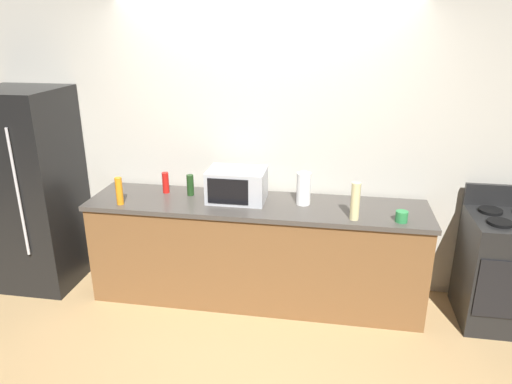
{
  "coord_description": "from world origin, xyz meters",
  "views": [
    {
      "loc": [
        0.61,
        -3.22,
        2.33
      ],
      "look_at": [
        0.0,
        0.4,
        1.0
      ],
      "focal_mm": 33.22,
      "sensor_mm": 36.0,
      "label": 1
    }
  ],
  "objects_px": {
    "stove_range": "(503,270)",
    "mug_green": "(402,217)",
    "bottle_hot_sauce": "(166,183)",
    "microwave": "(237,185)",
    "bottle_hand_soap": "(355,201)",
    "bottle_dish_soap": "(119,191)",
    "bottle_wine": "(190,185)",
    "refrigerator": "(32,190)",
    "paper_towel_roll": "(304,189)"
  },
  "relations": [
    {
      "from": "stove_range",
      "to": "mug_green",
      "type": "relative_size",
      "value": 11.67
    },
    {
      "from": "bottle_hot_sauce",
      "to": "mug_green",
      "type": "xyz_separation_m",
      "value": [
        1.98,
        -0.32,
        -0.05
      ]
    },
    {
      "from": "microwave",
      "to": "bottle_hand_soap",
      "type": "bearing_deg",
      "value": -14.76
    },
    {
      "from": "stove_range",
      "to": "bottle_wine",
      "type": "height_order",
      "value": "bottle_wine"
    },
    {
      "from": "paper_towel_roll",
      "to": "bottle_hot_sauce",
      "type": "height_order",
      "value": "paper_towel_roll"
    },
    {
      "from": "bottle_dish_soap",
      "to": "bottle_hot_sauce",
      "type": "distance_m",
      "value": 0.43
    },
    {
      "from": "microwave",
      "to": "bottle_dish_soap",
      "type": "bearing_deg",
      "value": -164.75
    },
    {
      "from": "paper_towel_roll",
      "to": "mug_green",
      "type": "bearing_deg",
      "value": -17.93
    },
    {
      "from": "stove_range",
      "to": "bottle_hand_soap",
      "type": "bearing_deg",
      "value": -170.25
    },
    {
      "from": "microwave",
      "to": "paper_towel_roll",
      "type": "height_order",
      "value": "same"
    },
    {
      "from": "bottle_hot_sauce",
      "to": "bottle_wine",
      "type": "bearing_deg",
      "value": -6.17
    },
    {
      "from": "bottle_wine",
      "to": "mug_green",
      "type": "distance_m",
      "value": 1.77
    },
    {
      "from": "bottle_dish_soap",
      "to": "bottle_hot_sauce",
      "type": "height_order",
      "value": "bottle_dish_soap"
    },
    {
      "from": "microwave",
      "to": "refrigerator",
      "type": "bearing_deg",
      "value": -178.54
    },
    {
      "from": "refrigerator",
      "to": "bottle_hot_sauce",
      "type": "bearing_deg",
      "value": 5.94
    },
    {
      "from": "refrigerator",
      "to": "microwave",
      "type": "height_order",
      "value": "refrigerator"
    },
    {
      "from": "refrigerator",
      "to": "bottle_wine",
      "type": "height_order",
      "value": "refrigerator"
    },
    {
      "from": "bottle_hand_soap",
      "to": "bottle_wine",
      "type": "relative_size",
      "value": 1.61
    },
    {
      "from": "bottle_hand_soap",
      "to": "bottle_hot_sauce",
      "type": "xyz_separation_m",
      "value": [
        -1.62,
        0.33,
        -0.06
      ]
    },
    {
      "from": "stove_range",
      "to": "mug_green",
      "type": "xyz_separation_m",
      "value": [
        -0.85,
        -0.2,
        0.48
      ]
    },
    {
      "from": "paper_towel_roll",
      "to": "mug_green",
      "type": "height_order",
      "value": "paper_towel_roll"
    },
    {
      "from": "bottle_dish_soap",
      "to": "bottle_wine",
      "type": "relative_size",
      "value": 1.26
    },
    {
      "from": "stove_range",
      "to": "mug_green",
      "type": "distance_m",
      "value": 1.0
    },
    {
      "from": "refrigerator",
      "to": "bottle_hand_soap",
      "type": "relative_size",
      "value": 6.09
    },
    {
      "from": "bottle_hand_soap",
      "to": "mug_green",
      "type": "height_order",
      "value": "bottle_hand_soap"
    },
    {
      "from": "stove_range",
      "to": "bottle_hot_sauce",
      "type": "relative_size",
      "value": 5.83
    },
    {
      "from": "refrigerator",
      "to": "mug_green",
      "type": "relative_size",
      "value": 19.45
    },
    {
      "from": "refrigerator",
      "to": "bottle_hand_soap",
      "type": "xyz_separation_m",
      "value": [
        2.85,
        -0.21,
        0.15
      ]
    },
    {
      "from": "stove_range",
      "to": "refrigerator",
      "type": "bearing_deg",
      "value": -180.0
    },
    {
      "from": "refrigerator",
      "to": "microwave",
      "type": "distance_m",
      "value": 1.88
    },
    {
      "from": "refrigerator",
      "to": "stove_range",
      "type": "distance_m",
      "value": 4.07
    },
    {
      "from": "bottle_hot_sauce",
      "to": "microwave",
      "type": "bearing_deg",
      "value": -6.87
    },
    {
      "from": "stove_range",
      "to": "bottle_hand_soap",
      "type": "distance_m",
      "value": 1.35
    },
    {
      "from": "mug_green",
      "to": "bottle_hot_sauce",
      "type": "bearing_deg",
      "value": 170.72
    },
    {
      "from": "refrigerator",
      "to": "bottle_wine",
      "type": "relative_size",
      "value": 9.83
    },
    {
      "from": "mug_green",
      "to": "bottle_hand_soap",
      "type": "bearing_deg",
      "value": -178.17
    },
    {
      "from": "refrigerator",
      "to": "paper_towel_roll",
      "type": "bearing_deg",
      "value": 1.18
    },
    {
      "from": "refrigerator",
      "to": "bottle_hand_soap",
      "type": "bearing_deg",
      "value": -4.16
    },
    {
      "from": "paper_towel_roll",
      "to": "stove_range",
      "type": "bearing_deg",
      "value": -1.79
    },
    {
      "from": "microwave",
      "to": "bottle_hot_sauce",
      "type": "bearing_deg",
      "value": 173.13
    },
    {
      "from": "paper_towel_roll",
      "to": "bottle_hot_sauce",
      "type": "distance_m",
      "value": 1.22
    },
    {
      "from": "bottle_dish_soap",
      "to": "bottle_wine",
      "type": "bearing_deg",
      "value": 31.2
    },
    {
      "from": "stove_range",
      "to": "bottle_hand_soap",
      "type": "relative_size",
      "value": 3.66
    },
    {
      "from": "paper_towel_roll",
      "to": "bottle_dish_soap",
      "type": "height_order",
      "value": "paper_towel_roll"
    },
    {
      "from": "refrigerator",
      "to": "paper_towel_roll",
      "type": "distance_m",
      "value": 2.44
    },
    {
      "from": "paper_towel_roll",
      "to": "bottle_dish_soap",
      "type": "xyz_separation_m",
      "value": [
        -1.49,
        -0.26,
        -0.02
      ]
    },
    {
      "from": "paper_towel_roll",
      "to": "bottle_hand_soap",
      "type": "height_order",
      "value": "bottle_hand_soap"
    },
    {
      "from": "bottle_hand_soap",
      "to": "mug_green",
      "type": "relative_size",
      "value": 3.19
    },
    {
      "from": "stove_range",
      "to": "paper_towel_roll",
      "type": "xyz_separation_m",
      "value": [
        -1.61,
        0.05,
        0.57
      ]
    },
    {
      "from": "stove_range",
      "to": "bottle_hand_soap",
      "type": "height_order",
      "value": "bottle_hand_soap"
    }
  ]
}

